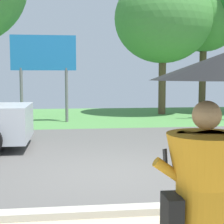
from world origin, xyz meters
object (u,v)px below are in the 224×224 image
Objects in this scene: roadside_billboard at (44,59)px; monk_pedestrian at (212,168)px; tree_right_mid at (163,19)px; tree_center_back at (204,19)px.

monk_pedestrian is at bearing -80.51° from roadside_billboard.
monk_pedestrian is 0.31× the size of tree_right_mid.
tree_center_back reaches higher than monk_pedestrian.
monk_pedestrian is 0.32× the size of tree_center_back.
monk_pedestrian is at bearing -103.53° from tree_right_mid.
roadside_billboard reaches higher than monk_pedestrian.
roadside_billboard is at bearing 84.62° from monk_pedestrian.
roadside_billboard is 0.53× the size of tree_center_back.
tree_right_mid is (5.56, 2.49, 2.07)m from roadside_billboard.
tree_center_back is (8.02, 3.52, 2.28)m from roadside_billboard.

